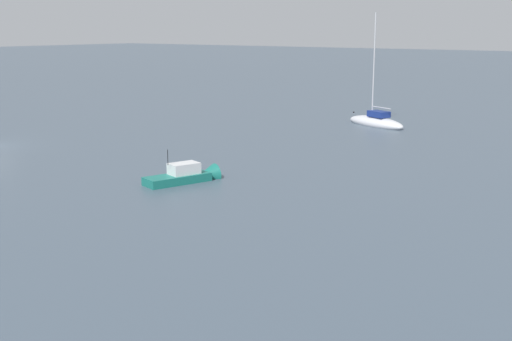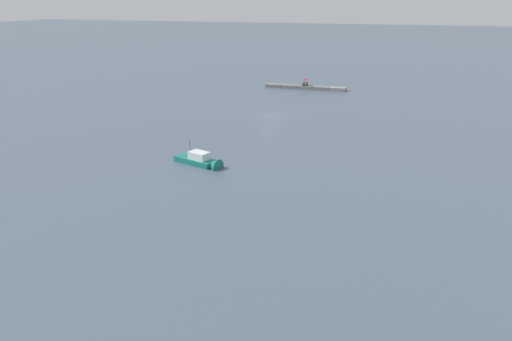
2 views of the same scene
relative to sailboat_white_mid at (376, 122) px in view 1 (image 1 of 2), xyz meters
The scene contains 3 objects.
ground_plane 35.37m from the sailboat_white_mid, 34.42° to the right, with size 500.00×500.00×0.00m, color #475666.
sailboat_white_mid is the anchor object (origin of this frame).
motorboat_teal_near 29.52m from the sailboat_white_mid, ahead, with size 5.22×2.95×2.80m.
Camera 1 is at (31.25, 49.37, 9.72)m, focal length 46.66 mm.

